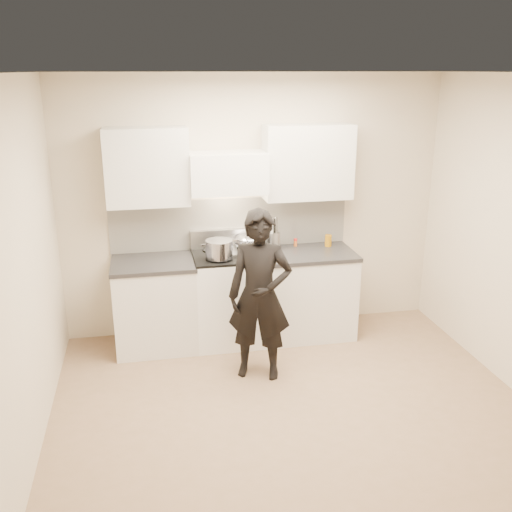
# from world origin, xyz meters

# --- Properties ---
(ground_plane) EXTENTS (4.00, 4.00, 0.00)m
(ground_plane) POSITION_xyz_m (0.00, 0.00, 0.00)
(ground_plane) COLOR #896B53
(room_shell) EXTENTS (4.04, 3.54, 2.70)m
(room_shell) POSITION_xyz_m (-0.06, 0.37, 1.60)
(room_shell) COLOR beige
(room_shell) RESTS_ON ground
(stove) EXTENTS (0.76, 0.65, 0.96)m
(stove) POSITION_xyz_m (-0.30, 1.42, 0.47)
(stove) COLOR white
(stove) RESTS_ON ground
(counter_right) EXTENTS (0.92, 0.67, 0.92)m
(counter_right) POSITION_xyz_m (0.53, 1.43, 0.46)
(counter_right) COLOR silver
(counter_right) RESTS_ON ground
(counter_left) EXTENTS (0.82, 0.67, 0.92)m
(counter_left) POSITION_xyz_m (-1.08, 1.43, 0.46)
(counter_left) COLOR silver
(counter_left) RESTS_ON ground
(wok) EXTENTS (0.32, 0.39, 0.25)m
(wok) POSITION_xyz_m (-0.10, 1.53, 1.04)
(wok) COLOR #A3A6B9
(wok) RESTS_ON stove
(stock_pot) EXTENTS (0.37, 0.33, 0.18)m
(stock_pot) POSITION_xyz_m (-0.44, 1.29, 1.05)
(stock_pot) COLOR #A3A6B9
(stock_pot) RESTS_ON stove
(utensil_crock) EXTENTS (0.13, 0.13, 0.34)m
(utensil_crock) POSITION_xyz_m (0.18, 1.60, 1.02)
(utensil_crock) COLOR #BCBCBD
(utensil_crock) RESTS_ON counter_right
(spice_jar) EXTENTS (0.04, 0.04, 0.08)m
(spice_jar) POSITION_xyz_m (0.43, 1.64, 0.96)
(spice_jar) COLOR #C96424
(spice_jar) RESTS_ON counter_right
(oil_glass) EXTENTS (0.07, 0.07, 0.12)m
(oil_glass) POSITION_xyz_m (0.78, 1.57, 0.98)
(oil_glass) COLOR #A86D0A
(oil_glass) RESTS_ON counter_right
(person) EXTENTS (0.67, 0.54, 1.58)m
(person) POSITION_xyz_m (-0.16, 0.65, 0.79)
(person) COLOR black
(person) RESTS_ON ground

